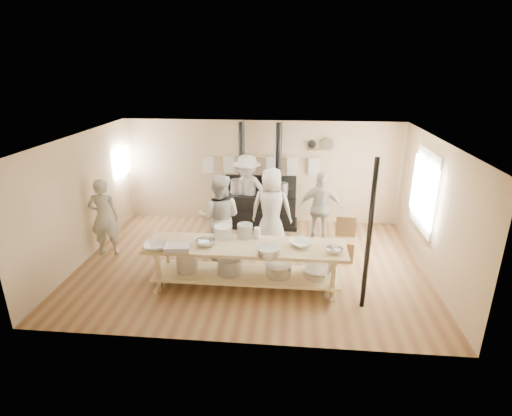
{
  "coord_description": "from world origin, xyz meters",
  "views": [
    {
      "loc": [
        0.79,
        -7.34,
        3.93
      ],
      "look_at": [
        0.08,
        0.2,
        1.16
      ],
      "focal_mm": 28.0,
      "sensor_mm": 36.0,
      "label": 1
    }
  ],
  "objects_px": {
    "cook_left": "(220,218)",
    "roasting_pan": "(177,248)",
    "cook_center": "(271,209)",
    "cook_right": "(321,208)",
    "prep_table": "(245,261)",
    "cook_far_left": "(104,217)",
    "stove": "(260,206)",
    "cook_by_window": "(247,192)",
    "chair": "(344,247)"
  },
  "relations": [
    {
      "from": "chair",
      "to": "cook_center",
      "type": "bearing_deg",
      "value": 174.54
    },
    {
      "from": "cook_far_left",
      "to": "cook_right",
      "type": "distance_m",
      "value": 4.71
    },
    {
      "from": "cook_right",
      "to": "chair",
      "type": "xyz_separation_m",
      "value": [
        0.47,
        -0.78,
        -0.58
      ]
    },
    {
      "from": "stove",
      "to": "cook_left",
      "type": "height_order",
      "value": "stove"
    },
    {
      "from": "prep_table",
      "to": "cook_far_left",
      "type": "distance_m",
      "value": 3.34
    },
    {
      "from": "prep_table",
      "to": "cook_by_window",
      "type": "height_order",
      "value": "cook_by_window"
    },
    {
      "from": "stove",
      "to": "cook_far_left",
      "type": "relative_size",
      "value": 1.53
    },
    {
      "from": "prep_table",
      "to": "cook_far_left",
      "type": "xyz_separation_m",
      "value": [
        -3.14,
        1.09,
        0.33
      ]
    },
    {
      "from": "stove",
      "to": "cook_far_left",
      "type": "xyz_separation_m",
      "value": [
        -3.14,
        -1.93,
        0.33
      ]
    },
    {
      "from": "cook_right",
      "to": "roasting_pan",
      "type": "relative_size",
      "value": 3.86
    },
    {
      "from": "stove",
      "to": "prep_table",
      "type": "distance_m",
      "value": 3.02
    },
    {
      "from": "chair",
      "to": "cook_by_window",
      "type": "bearing_deg",
      "value": 153.81
    },
    {
      "from": "cook_left",
      "to": "cook_right",
      "type": "bearing_deg",
      "value": -153.07
    },
    {
      "from": "cook_right",
      "to": "cook_by_window",
      "type": "distance_m",
      "value": 1.92
    },
    {
      "from": "stove",
      "to": "cook_left",
      "type": "distance_m",
      "value": 2.09
    },
    {
      "from": "stove",
      "to": "cook_right",
      "type": "xyz_separation_m",
      "value": [
        1.46,
        -0.93,
        0.32
      ]
    },
    {
      "from": "prep_table",
      "to": "cook_by_window",
      "type": "bearing_deg",
      "value": 95.86
    },
    {
      "from": "cook_right",
      "to": "roasting_pan",
      "type": "bearing_deg",
      "value": 46.78
    },
    {
      "from": "cook_right",
      "to": "chair",
      "type": "bearing_deg",
      "value": 125.34
    },
    {
      "from": "prep_table",
      "to": "cook_far_left",
      "type": "relative_size",
      "value": 2.12
    },
    {
      "from": "cook_left",
      "to": "cook_by_window",
      "type": "bearing_deg",
      "value": -100.28
    },
    {
      "from": "stove",
      "to": "roasting_pan",
      "type": "height_order",
      "value": "stove"
    },
    {
      "from": "cook_by_window",
      "to": "stove",
      "type": "bearing_deg",
      "value": 49.31
    },
    {
      "from": "cook_far_left",
      "to": "cook_left",
      "type": "distance_m",
      "value": 2.49
    },
    {
      "from": "stove",
      "to": "cook_left",
      "type": "xyz_separation_m",
      "value": [
        -0.66,
        -1.95,
        0.4
      ]
    },
    {
      "from": "roasting_pan",
      "to": "cook_far_left",
      "type": "bearing_deg",
      "value": 144.54
    },
    {
      "from": "cook_left",
      "to": "cook_right",
      "type": "relative_size",
      "value": 1.1
    },
    {
      "from": "chair",
      "to": "cook_right",
      "type": "bearing_deg",
      "value": 129.71
    },
    {
      "from": "cook_far_left",
      "to": "chair",
      "type": "bearing_deg",
      "value": 171.89
    },
    {
      "from": "stove",
      "to": "cook_far_left",
      "type": "height_order",
      "value": "stove"
    },
    {
      "from": "cook_left",
      "to": "roasting_pan",
      "type": "relative_size",
      "value": 4.25
    },
    {
      "from": "cook_by_window",
      "to": "prep_table",
      "type": "bearing_deg",
      "value": -64.43
    },
    {
      "from": "cook_left",
      "to": "stove",
      "type": "bearing_deg",
      "value": -107.43
    },
    {
      "from": "cook_by_window",
      "to": "chair",
      "type": "xyz_separation_m",
      "value": [
        2.23,
        -1.54,
        -0.67
      ]
    },
    {
      "from": "cook_center",
      "to": "roasting_pan",
      "type": "height_order",
      "value": "cook_center"
    },
    {
      "from": "cook_center",
      "to": "chair",
      "type": "bearing_deg",
      "value": 172.28
    },
    {
      "from": "cook_far_left",
      "to": "cook_left",
      "type": "height_order",
      "value": "cook_left"
    },
    {
      "from": "cook_left",
      "to": "cook_far_left",
      "type": "bearing_deg",
      "value": 0.82
    },
    {
      "from": "stove",
      "to": "prep_table",
      "type": "bearing_deg",
      "value": -90.04
    },
    {
      "from": "cook_far_left",
      "to": "roasting_pan",
      "type": "height_order",
      "value": "cook_far_left"
    },
    {
      "from": "cook_by_window",
      "to": "cook_left",
      "type": "bearing_deg",
      "value": -81.81
    },
    {
      "from": "cook_center",
      "to": "cook_right",
      "type": "height_order",
      "value": "cook_center"
    },
    {
      "from": "cook_far_left",
      "to": "cook_center",
      "type": "height_order",
      "value": "cook_center"
    },
    {
      "from": "cook_left",
      "to": "cook_right",
      "type": "xyz_separation_m",
      "value": [
        2.12,
        1.02,
        -0.08
      ]
    },
    {
      "from": "cook_by_window",
      "to": "chair",
      "type": "distance_m",
      "value": 2.79
    },
    {
      "from": "cook_left",
      "to": "cook_right",
      "type": "distance_m",
      "value": 2.35
    },
    {
      "from": "cook_by_window",
      "to": "roasting_pan",
      "type": "height_order",
      "value": "cook_by_window"
    },
    {
      "from": "stove",
      "to": "cook_by_window",
      "type": "height_order",
      "value": "stove"
    },
    {
      "from": "cook_left",
      "to": "roasting_pan",
      "type": "distance_m",
      "value": 1.49
    },
    {
      "from": "stove",
      "to": "cook_center",
      "type": "height_order",
      "value": "stove"
    }
  ]
}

